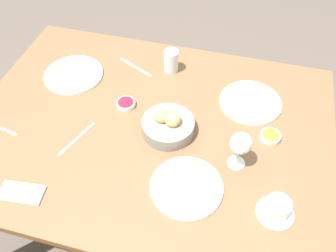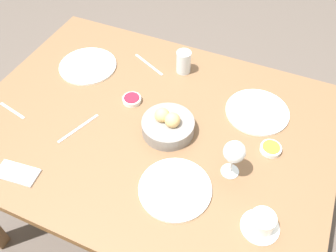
{
  "view_description": "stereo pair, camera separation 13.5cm",
  "coord_description": "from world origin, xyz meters",
  "px_view_note": "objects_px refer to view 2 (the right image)",
  "views": [
    {
      "loc": [
        -0.31,
        0.86,
        1.79
      ],
      "look_at": [
        -0.08,
        0.01,
        0.77
      ],
      "focal_mm": 38.0,
      "sensor_mm": 36.0,
      "label": 1
    },
    {
      "loc": [
        -0.43,
        0.82,
        1.79
      ],
      "look_at": [
        -0.08,
        0.01,
        0.77
      ],
      "focal_mm": 38.0,
      "sensor_mm": 36.0,
      "label": 2
    }
  ],
  "objects_px": {
    "plate_far_center": "(175,189)",
    "water_tumbler": "(183,62)",
    "plate_near_left": "(257,112)",
    "plate_near_right": "(88,66)",
    "jam_bowl_berry": "(132,99)",
    "fork_silver": "(78,128)",
    "bread_basket": "(168,125)",
    "spoon_coffee": "(12,111)",
    "jam_bowl_honey": "(271,149)",
    "wine_glass": "(234,153)",
    "coffee_cup": "(261,223)",
    "cell_phone": "(17,173)",
    "knife_silver": "(149,65)"
  },
  "relations": [
    {
      "from": "plate_far_center",
      "to": "water_tumbler",
      "type": "relative_size",
      "value": 2.43
    },
    {
      "from": "plate_near_left",
      "to": "plate_near_right",
      "type": "height_order",
      "value": "same"
    },
    {
      "from": "jam_bowl_berry",
      "to": "fork_silver",
      "type": "xyz_separation_m",
      "value": [
        0.12,
        0.22,
        -0.01
      ]
    },
    {
      "from": "plate_near_left",
      "to": "fork_silver",
      "type": "xyz_separation_m",
      "value": [
        0.62,
        0.36,
        -0.0
      ]
    },
    {
      "from": "bread_basket",
      "to": "spoon_coffee",
      "type": "distance_m",
      "value": 0.65
    },
    {
      "from": "jam_bowl_berry",
      "to": "jam_bowl_honey",
      "type": "bearing_deg",
      "value": 177.82
    },
    {
      "from": "bread_basket",
      "to": "wine_glass",
      "type": "distance_m",
      "value": 0.3
    },
    {
      "from": "plate_near_right",
      "to": "jam_bowl_berry",
      "type": "height_order",
      "value": "jam_bowl_berry"
    },
    {
      "from": "wine_glass",
      "to": "spoon_coffee",
      "type": "bearing_deg",
      "value": 4.54
    },
    {
      "from": "coffee_cup",
      "to": "bread_basket",
      "type": "bearing_deg",
      "value": -30.3
    },
    {
      "from": "plate_near_right",
      "to": "plate_far_center",
      "type": "bearing_deg",
      "value": 144.84
    },
    {
      "from": "coffee_cup",
      "to": "jam_bowl_berry",
      "type": "xyz_separation_m",
      "value": [
        0.63,
        -0.34,
        -0.02
      ]
    },
    {
      "from": "bread_basket",
      "to": "cell_phone",
      "type": "xyz_separation_m",
      "value": [
        0.41,
        0.39,
        -0.03
      ]
    },
    {
      "from": "plate_far_center",
      "to": "wine_glass",
      "type": "xyz_separation_m",
      "value": [
        -0.15,
        -0.14,
        0.11
      ]
    },
    {
      "from": "bread_basket",
      "to": "plate_near_left",
      "type": "bearing_deg",
      "value": -141.23
    },
    {
      "from": "jam_bowl_berry",
      "to": "plate_far_center",
      "type": "bearing_deg",
      "value": 136.06
    },
    {
      "from": "bread_basket",
      "to": "water_tumbler",
      "type": "xyz_separation_m",
      "value": [
        0.08,
        -0.35,
        0.02
      ]
    },
    {
      "from": "plate_near_right",
      "to": "spoon_coffee",
      "type": "distance_m",
      "value": 0.39
    },
    {
      "from": "spoon_coffee",
      "to": "fork_silver",
      "type": "bearing_deg",
      "value": -174.72
    },
    {
      "from": "wine_glass",
      "to": "spoon_coffee",
      "type": "relative_size",
      "value": 1.09
    },
    {
      "from": "fork_silver",
      "to": "knife_silver",
      "type": "xyz_separation_m",
      "value": [
        -0.08,
        -0.46,
        0.0
      ]
    },
    {
      "from": "fork_silver",
      "to": "plate_near_left",
      "type": "bearing_deg",
      "value": -149.5
    },
    {
      "from": "plate_near_right",
      "to": "wine_glass",
      "type": "height_order",
      "value": "wine_glass"
    },
    {
      "from": "plate_near_right",
      "to": "spoon_coffee",
      "type": "xyz_separation_m",
      "value": [
        0.13,
        0.36,
        -0.0
      ]
    },
    {
      "from": "water_tumbler",
      "to": "knife_silver",
      "type": "height_order",
      "value": "water_tumbler"
    },
    {
      "from": "plate_far_center",
      "to": "cell_phone",
      "type": "xyz_separation_m",
      "value": [
        0.53,
        0.16,
        -0.0
      ]
    },
    {
      "from": "jam_bowl_honey",
      "to": "fork_silver",
      "type": "distance_m",
      "value": 0.74
    },
    {
      "from": "wine_glass",
      "to": "knife_silver",
      "type": "height_order",
      "value": "wine_glass"
    },
    {
      "from": "bread_basket",
      "to": "fork_silver",
      "type": "bearing_deg",
      "value": 21.62
    },
    {
      "from": "plate_near_left",
      "to": "fork_silver",
      "type": "height_order",
      "value": "plate_near_left"
    },
    {
      "from": "bread_basket",
      "to": "plate_near_left",
      "type": "distance_m",
      "value": 0.38
    },
    {
      "from": "cell_phone",
      "to": "jam_bowl_berry",
      "type": "bearing_deg",
      "value": -112.92
    },
    {
      "from": "water_tumbler",
      "to": "jam_bowl_honey",
      "type": "relative_size",
      "value": 1.31
    },
    {
      "from": "bread_basket",
      "to": "spoon_coffee",
      "type": "relative_size",
      "value": 1.4
    },
    {
      "from": "jam_bowl_honey",
      "to": "cell_phone",
      "type": "xyz_separation_m",
      "value": [
        0.79,
        0.46,
        -0.01
      ]
    },
    {
      "from": "water_tumbler",
      "to": "bread_basket",
      "type": "bearing_deg",
      "value": 102.83
    },
    {
      "from": "fork_silver",
      "to": "wine_glass",
      "type": "bearing_deg",
      "value": -175.82
    },
    {
      "from": "plate_far_center",
      "to": "jam_bowl_berry",
      "type": "bearing_deg",
      "value": -43.94
    },
    {
      "from": "coffee_cup",
      "to": "jam_bowl_berry",
      "type": "relative_size",
      "value": 1.58
    },
    {
      "from": "wine_glass",
      "to": "fork_silver",
      "type": "distance_m",
      "value": 0.61
    },
    {
      "from": "knife_silver",
      "to": "plate_near_left",
      "type": "bearing_deg",
      "value": 169.89
    },
    {
      "from": "knife_silver",
      "to": "plate_near_right",
      "type": "bearing_deg",
      "value": 26.48
    },
    {
      "from": "plate_near_right",
      "to": "coffee_cup",
      "type": "relative_size",
      "value": 2.11
    },
    {
      "from": "jam_bowl_honey",
      "to": "plate_far_center",
      "type": "bearing_deg",
      "value": 48.81
    },
    {
      "from": "bread_basket",
      "to": "plate_near_left",
      "type": "relative_size",
      "value": 0.79
    },
    {
      "from": "plate_near_left",
      "to": "knife_silver",
      "type": "distance_m",
      "value": 0.54
    },
    {
      "from": "jam_bowl_honey",
      "to": "knife_silver",
      "type": "xyz_separation_m",
      "value": [
        0.63,
        -0.26,
        -0.01
      ]
    },
    {
      "from": "plate_near_left",
      "to": "coffee_cup",
      "type": "relative_size",
      "value": 2.07
    },
    {
      "from": "fork_silver",
      "to": "spoon_coffee",
      "type": "height_order",
      "value": "same"
    },
    {
      "from": "plate_near_left",
      "to": "wine_glass",
      "type": "height_order",
      "value": "wine_glass"
    }
  ]
}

